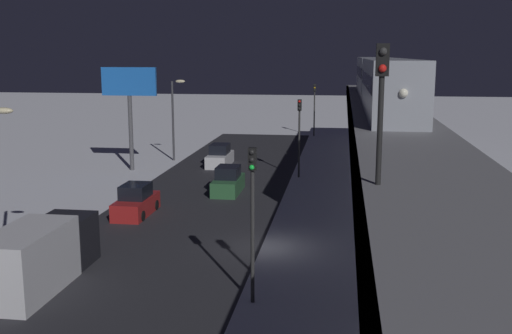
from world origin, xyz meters
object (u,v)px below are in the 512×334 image
object	(u,v)px
rail_signal	(381,90)
sedan_white	(220,157)
sedan_green_2	(228,182)
box_truck	(39,255)
subway_train	(381,79)
sedan_red	(136,203)
traffic_light_far	(314,102)
traffic_light_mid	(299,127)
commercial_billboard	(129,92)
traffic_light_near	(252,203)

from	to	relation	value
rail_signal	sedan_white	world-z (taller)	rail_signal
sedan_green_2	rail_signal	bearing A→B (deg)	-69.84
box_truck	rail_signal	bearing A→B (deg)	155.97
subway_train	sedan_red	distance (m)	21.36
rail_signal	traffic_light_far	world-z (taller)	rail_signal
subway_train	sedan_white	world-z (taller)	subway_train
sedan_white	traffic_light_far	bearing A→B (deg)	-109.26
subway_train	sedan_green_2	size ratio (longest dim) A/B	8.49
traffic_light_mid	commercial_billboard	world-z (taller)	commercial_billboard
box_truck	subway_train	bearing A→B (deg)	-122.80
sedan_red	commercial_billboard	xyz separation A→B (m)	(5.38, -14.38, 6.04)
commercial_billboard	traffic_light_near	bearing A→B (deg)	118.64
subway_train	traffic_light_far	distance (m)	27.47
subway_train	traffic_light_far	bearing A→B (deg)	-76.56
sedan_white	traffic_light_far	xyz separation A→B (m)	(-7.50, -21.47, 3.40)
sedan_green_2	traffic_light_near	xyz separation A→B (m)	(-4.70, 19.41, 3.40)
sedan_red	sedan_green_2	distance (m)	8.30
sedan_green_2	traffic_light_mid	size ratio (longest dim) A/B	0.68
sedan_white	traffic_light_near	world-z (taller)	traffic_light_near
sedan_green_2	box_truck	distance (m)	19.46
sedan_green_2	box_truck	size ratio (longest dim) A/B	0.59
box_truck	traffic_light_far	bearing A→B (deg)	-100.55
rail_signal	sedan_green_2	size ratio (longest dim) A/B	0.92
box_truck	traffic_light_mid	distance (m)	27.10
rail_signal	sedan_red	xyz separation A→B (m)	(13.81, -18.19, -8.23)
sedan_red	traffic_light_far	xyz separation A→B (m)	(-9.30, -39.06, 3.41)
sedan_red	traffic_light_near	xyz separation A→B (m)	(-9.30, 12.51, 3.41)
subway_train	sedan_white	bearing A→B (deg)	-19.84
sedan_red	subway_train	bearing A→B (deg)	-141.10
sedan_red	traffic_light_far	bearing A→B (deg)	-103.39
box_truck	traffic_light_mid	size ratio (longest dim) A/B	1.16
sedan_red	traffic_light_mid	size ratio (longest dim) A/B	0.69
box_truck	traffic_light_far	world-z (taller)	traffic_light_far
subway_train	traffic_light_far	world-z (taller)	subway_train
traffic_light_far	traffic_light_mid	bearing A→B (deg)	90.00
sedan_red	commercial_billboard	size ratio (longest dim) A/B	0.50
subway_train	box_truck	distance (m)	29.97
traffic_light_far	commercial_billboard	bearing A→B (deg)	59.26
rail_signal	traffic_light_far	bearing A→B (deg)	-85.49
commercial_billboard	sedan_white	bearing A→B (deg)	-155.85
subway_train	sedan_green_2	xyz separation A→B (m)	(11.02, 5.70, -7.27)
traffic_light_mid	sedan_red	bearing A→B (deg)	54.99
sedan_red	sedan_white	xyz separation A→B (m)	(-1.80, -17.60, 0.01)
sedan_green_2	sedan_white	distance (m)	11.05
sedan_green_2	traffic_light_far	xyz separation A→B (m)	(-4.70, -32.16, 3.40)
sedan_green_2	traffic_light_far	size ratio (longest dim) A/B	0.68
box_truck	commercial_billboard	size ratio (longest dim) A/B	0.83
sedan_red	traffic_light_near	world-z (taller)	traffic_light_near
subway_train	commercial_billboard	world-z (taller)	subway_train
sedan_green_2	sedan_white	world-z (taller)	same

